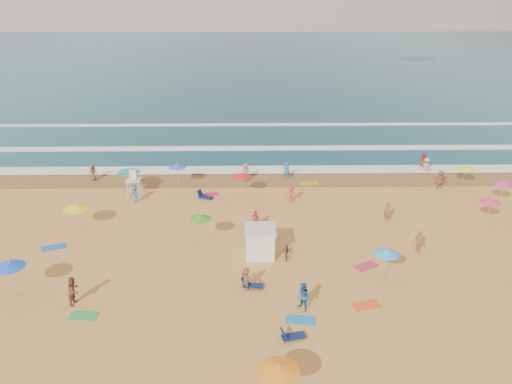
{
  "coord_description": "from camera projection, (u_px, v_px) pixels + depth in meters",
  "views": [
    {
      "loc": [
        -2.09,
        -33.04,
        18.43
      ],
      "look_at": [
        -1.53,
        6.0,
        1.5
      ],
      "focal_mm": 35.0,
      "sensor_mm": 36.0,
      "label": 1
    }
  ],
  "objects": [
    {
      "name": "beachgoers",
      "position": [
        281.0,
        207.0,
        41.44
      ],
      "size": [
        44.76,
        25.17,
        2.09
      ],
      "color": "brown",
      "rests_on": "ground"
    },
    {
      "name": "cabana",
      "position": [
        260.0,
        242.0,
        35.52
      ],
      "size": [
        2.0,
        2.0,
        2.0
      ],
      "primitive_type": "cube",
      "color": "white",
      "rests_on": "ground"
    },
    {
      "name": "cabana_roof",
      "position": [
        260.0,
        229.0,
        35.1
      ],
      "size": [
        2.2,
        2.2,
        0.12
      ],
      "primitive_type": "cube",
      "color": "silver",
      "rests_on": "cabana"
    },
    {
      "name": "ocean",
      "position": [
        258.0,
        63.0,
        114.72
      ],
      "size": [
        220.0,
        140.0,
        0.18
      ],
      "primitive_type": "cube",
      "color": "#0C4756",
      "rests_on": "ground"
    },
    {
      "name": "lifeguard_stand",
      "position": [
        134.0,
        185.0,
        45.19
      ],
      "size": [
        1.2,
        1.2,
        2.1
      ],
      "primitive_type": null,
      "color": "white",
      "rests_on": "ground"
    },
    {
      "name": "loungers",
      "position": [
        394.0,
        265.0,
        34.32
      ],
      "size": [
        53.89,
        20.32,
        0.34
      ],
      "color": "#0F1E4E",
      "rests_on": "ground"
    },
    {
      "name": "ground",
      "position": [
        277.0,
        242.0,
        37.67
      ],
      "size": [
        220.0,
        220.0,
        0.0
      ],
      "primitive_type": "plane",
      "color": "gold",
      "rests_on": "ground"
    },
    {
      "name": "towels",
      "position": [
        281.0,
        252.0,
        36.16
      ],
      "size": [
        51.44,
        22.05,
        0.03
      ],
      "color": "red",
      "rests_on": "ground"
    },
    {
      "name": "surf_foam",
      "position": [
        267.0,
        150.0,
        57.18
      ],
      "size": [
        200.0,
        18.7,
        0.05
      ],
      "color": "white",
      "rests_on": "ground"
    },
    {
      "name": "bicycle",
      "position": [
        287.0,
        251.0,
        35.48
      ],
      "size": [
        0.82,
        1.81,
        0.92
      ],
      "primitive_type": "imported",
      "rotation": [
        0.0,
        0.0,
        -0.12
      ],
      "color": "black",
      "rests_on": "ground"
    },
    {
      "name": "beach_umbrellas",
      "position": [
        273.0,
        214.0,
        37.2
      ],
      "size": [
        54.7,
        27.98,
        0.79
      ],
      "color": "green",
      "rests_on": "ground"
    },
    {
      "name": "wet_sand",
      "position": [
        271.0,
        180.0,
        49.13
      ],
      "size": [
        220.0,
        220.0,
        0.0
      ],
      "primitive_type": "plane",
      "color": "olive",
      "rests_on": "ground"
    }
  ]
}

